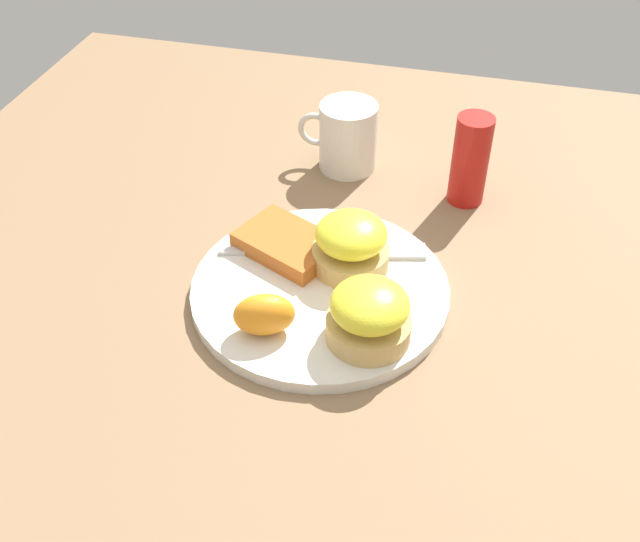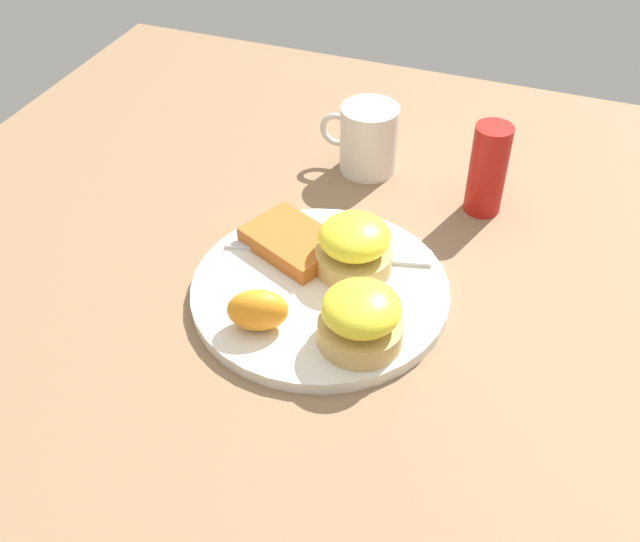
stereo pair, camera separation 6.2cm
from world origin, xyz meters
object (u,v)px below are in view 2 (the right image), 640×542
at_px(sandwich_benedict_right, 354,246).
at_px(hashbrown_patty, 293,242).
at_px(fork, 342,253).
at_px(cup, 368,139).
at_px(condiment_bottle, 488,169).
at_px(orange_wedge, 258,310).
at_px(sandwich_benedict_left, 361,318).

xyz_separation_m(sandwich_benedict_right, hashbrown_patty, (0.07, -0.01, -0.02)).
bearing_deg(hashbrown_patty, sandwich_benedict_right, 174.37).
distance_m(fork, cup, 0.20).
relative_size(cup, condiment_bottle, 0.91).
bearing_deg(condiment_bottle, orange_wedge, 60.52).
bearing_deg(sandwich_benedict_right, hashbrown_patty, -5.63).
bearing_deg(fork, hashbrown_patty, 10.13).
bearing_deg(sandwich_benedict_left, fork, -63.17).
bearing_deg(condiment_bottle, cup, -12.75).
relative_size(sandwich_benedict_left, sandwich_benedict_right, 1.00).
relative_size(hashbrown_patty, fork, 0.47).
xyz_separation_m(sandwich_benedict_left, hashbrown_patty, (0.11, -0.11, -0.02)).
xyz_separation_m(fork, cup, (0.03, -0.19, 0.03)).
height_order(sandwich_benedict_left, sandwich_benedict_right, same).
relative_size(fork, condiment_bottle, 1.99).
xyz_separation_m(orange_wedge, fork, (-0.04, -0.13, -0.02)).
distance_m(fork, condiment_bottle, 0.20).
bearing_deg(hashbrown_patty, condiment_bottle, -136.86).
relative_size(sandwich_benedict_left, hashbrown_patty, 0.79).
bearing_deg(cup, hashbrown_patty, 84.27).
relative_size(hashbrown_patty, cup, 1.02).
distance_m(sandwich_benedict_right, fork, 0.04).
bearing_deg(fork, sandwich_benedict_right, 138.12).
relative_size(orange_wedge, condiment_bottle, 0.53).
height_order(orange_wedge, fork, orange_wedge).
bearing_deg(cup, sandwich_benedict_left, 106.64).
relative_size(hashbrown_patty, orange_wedge, 1.75).
distance_m(hashbrown_patty, condiment_bottle, 0.25).
relative_size(orange_wedge, fork, 0.27).
distance_m(orange_wedge, condiment_bottle, 0.33).
bearing_deg(hashbrown_patty, sandwich_benedict_left, 136.61).
height_order(sandwich_benedict_right, cup, cup).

